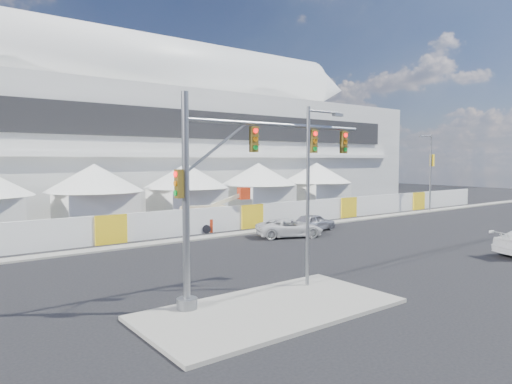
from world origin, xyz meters
TOP-DOWN VIEW (x-y plane):
  - ground at (0.00, 0.00)m, footprint 160.00×160.00m
  - median_island at (-6.00, -3.00)m, footprint 10.00×5.00m
  - far_curb at (20.00, 12.50)m, footprint 80.00×1.20m
  - stadium at (8.71, 41.50)m, footprint 80.00×24.80m
  - tent_row at (0.50, 24.00)m, footprint 53.40×8.40m
  - hoarding_fence at (6.00, 14.50)m, footprint 70.00×0.25m
  - scaffold_tower at (46.00, 36.00)m, footprint 4.40×4.40m
  - sedan_silver at (9.06, 10.18)m, footprint 2.01×4.26m
  - pickup_curb at (5.63, 9.18)m, footprint 4.01×5.47m
  - lot_car_b at (23.08, 17.80)m, footprint 1.75×4.11m
  - traffic_mast at (-6.75, -1.25)m, footprint 9.68×0.78m
  - streetlight_median at (-2.60, -1.61)m, footprint 2.19×0.22m
  - streetlight_curb at (29.12, 12.50)m, footprint 2.53×0.57m
  - boom_lift at (1.27, 15.50)m, footprint 7.03×2.38m

SIDE VIEW (x-z plane):
  - ground at x=0.00m, z-range 0.00..0.00m
  - far_curb at x=20.00m, z-range 0.00..0.12m
  - median_island at x=-6.00m, z-range 0.00..0.15m
  - pickup_curb at x=5.63m, z-range 0.00..1.38m
  - lot_car_b at x=23.08m, z-range 0.00..1.39m
  - sedan_silver at x=9.06m, z-range 0.00..1.41m
  - boom_lift at x=1.27m, z-range -0.80..2.67m
  - hoarding_fence at x=6.00m, z-range 0.00..2.00m
  - tent_row at x=0.50m, z-range 0.45..5.85m
  - traffic_mast at x=-6.75m, z-range 0.53..8.60m
  - streetlight_median at x=-2.60m, z-range 0.74..8.64m
  - streetlight_curb at x=29.12m, z-range 0.69..9.24m
  - scaffold_tower at x=46.00m, z-range 0.00..12.00m
  - stadium at x=8.71m, z-range -1.54..20.44m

